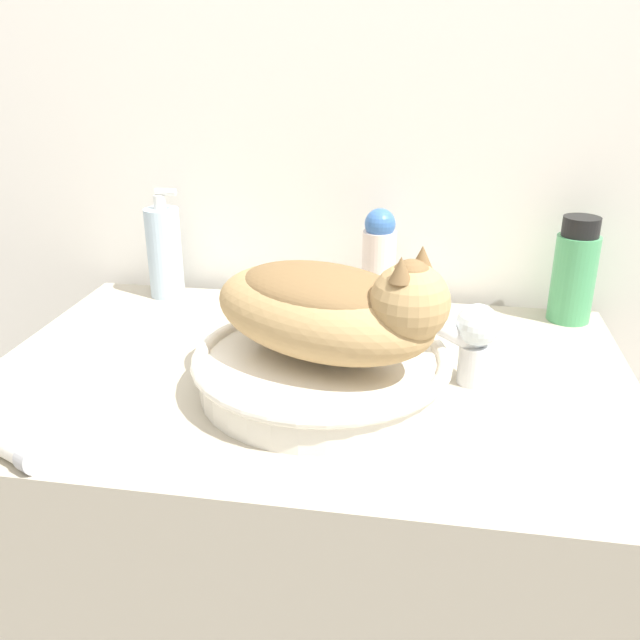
{
  "coord_description": "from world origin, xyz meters",
  "views": [
    {
      "loc": [
        0.16,
        -0.55,
        1.32
      ],
      "look_at": [
        0.03,
        0.24,
        0.98
      ],
      "focal_mm": 38.0,
      "sensor_mm": 36.0,
      "label": 1
    }
  ],
  "objects": [
    {
      "name": "wall_back",
      "position": [
        0.0,
        0.68,
        1.2
      ],
      "size": [
        8.0,
        0.05,
        2.4
      ],
      "color": "silver",
      "rests_on": "ground_plane"
    },
    {
      "name": "vanity_counter",
      "position": [
        0.0,
        0.31,
        0.44
      ],
      "size": [
        0.93,
        0.62,
        0.87
      ],
      "color": "#B2A893",
      "rests_on": "ground_plane"
    },
    {
      "name": "sink_basin",
      "position": [
        0.03,
        0.26,
        0.9
      ],
      "size": [
        0.35,
        0.35,
        0.06
      ],
      "color": "white",
      "rests_on": "vanity_counter"
    },
    {
      "name": "cat",
      "position": [
        0.04,
        0.25,
        1.0
      ],
      "size": [
        0.37,
        0.36,
        0.16
      ],
      "rotation": [
        0.0,
        0.0,
        5.85
      ],
      "color": "tan",
      "rests_on": "sink_basin"
    },
    {
      "name": "faucet",
      "position": [
        0.23,
        0.31,
        0.94
      ],
      "size": [
        0.13,
        0.07,
        0.12
      ],
      "rotation": [
        0.0,
        0.0,
        -2.88
      ],
      "color": "silver",
      "rests_on": "vanity_counter"
    },
    {
      "name": "lotion_bottle_white",
      "position": [
        0.08,
        0.58,
        0.96
      ],
      "size": [
        0.06,
        0.06,
        0.18
      ],
      "color": "silver",
      "rests_on": "vanity_counter"
    },
    {
      "name": "mouthwash_bottle",
      "position": [
        0.4,
        0.58,
        0.96
      ],
      "size": [
        0.07,
        0.07,
        0.18
      ],
      "color": "#4CA366",
      "rests_on": "vanity_counter"
    },
    {
      "name": "soap_pump_bottle",
      "position": [
        -0.32,
        0.58,
        0.96
      ],
      "size": [
        0.06,
        0.06,
        0.2
      ],
      "color": "silver",
      "rests_on": "vanity_counter"
    }
  ]
}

